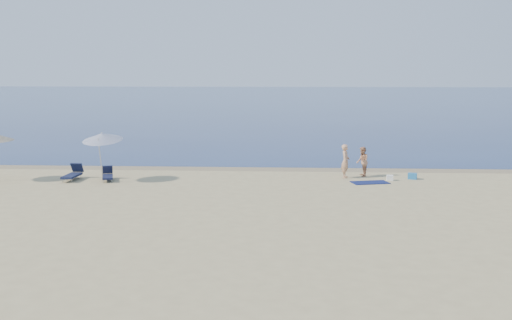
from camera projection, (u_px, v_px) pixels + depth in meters
The scene contains 11 objects.
ground at pixel (233, 283), 17.01m from camera, with size 160.00×160.00×0.00m, color tan.
sea at pixel (285, 100), 115.83m from camera, with size 240.00×160.00×0.01m, color #0C1C4B.
wet_sand_strip at pixel (265, 169), 36.18m from camera, with size 240.00×1.60×0.00m, color #847254.
person_left at pixel (345, 161), 33.19m from camera, with size 0.64×0.42×1.75m, color tan.
person_right at pixel (362, 162), 33.66m from camera, with size 0.76×0.59×1.57m, color tan.
beach_towel at pixel (370, 183), 31.83m from camera, with size 1.80×1.00×0.03m, color #0D1545.
white_bag at pixel (390, 178), 32.45m from camera, with size 0.32×0.28×0.28m, color white.
blue_cooler at pixel (412, 176), 32.87m from camera, with size 0.44×0.32×0.32m, color #216EB5.
umbrella_near at pixel (102, 137), 32.05m from camera, with size 2.29×2.31×2.63m.
lounger_left at pixel (73, 174), 32.66m from camera, with size 0.62×1.81×0.79m.
lounger_right at pixel (108, 175), 32.51m from camera, with size 0.93×1.65×0.69m.
Camera 1 is at (1.54, -16.31, 5.64)m, focal length 45.00 mm.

